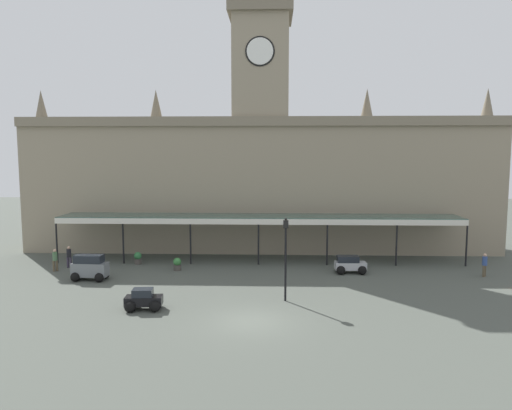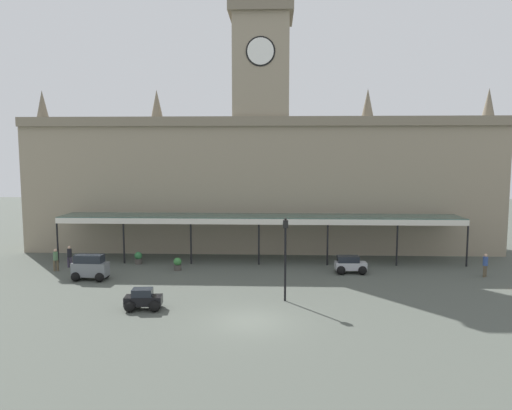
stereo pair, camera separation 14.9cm
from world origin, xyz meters
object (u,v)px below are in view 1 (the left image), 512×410
Objects in this scene: pedestrian_near_entrance at (55,259)px; planter_forecourt_centre at (138,258)px; car_black_sedan at (144,301)px; planter_near_kerb at (177,264)px; car_grey_van at (90,269)px; pedestrian_crossing_forecourt at (69,256)px; victorian_lamppost at (286,250)px; pedestrian_beside_cars at (485,264)px; car_silver_estate at (350,265)px.

pedestrian_near_entrance reaches higher than planter_forecourt_centre.
planter_near_kerb is at bearing 89.57° from car_black_sedan.
car_black_sedan is 1.27× the size of pedestrian_near_entrance.
pedestrian_crossing_forecourt is at bearing 130.55° from car_grey_van.
victorian_lamppost is (16.92, -6.57, 2.17)m from pedestrian_near_entrance.
car_black_sedan is 12.29m from pedestrian_near_entrance.
victorian_lamppost is (-14.29, -6.11, 2.17)m from pedestrian_beside_cars.
victorian_lamppost is (-4.90, -6.78, 2.52)m from car_silver_estate.
pedestrian_near_entrance is at bearing 136.77° from car_black_sedan.
planter_forecourt_centre is (-25.72, 2.96, -0.42)m from pedestrian_beside_cars.
planter_near_kerb is 1.00× the size of planter_forecourt_centre.
pedestrian_near_entrance reaches higher than planter_near_kerb.
pedestrian_near_entrance is at bearing -155.50° from planter_forecourt_centre.
pedestrian_beside_cars is 22.21m from planter_near_kerb.
planter_forecourt_centre is (5.48, 2.50, -0.42)m from pedestrian_near_entrance.
car_silver_estate is at bearing -1.55° from planter_near_kerb.
pedestrian_near_entrance is 1.74× the size of planter_forecourt_centre.
car_grey_van is 4.27m from pedestrian_near_entrance.
planter_near_kerb is at bearing 177.38° from pedestrian_beside_cars.
pedestrian_near_entrance is at bearing -176.47° from planter_near_kerb.
car_grey_van is at bearing 131.81° from car_black_sedan.
pedestrian_near_entrance is 6.04m from planter_forecourt_centre.
planter_near_kerb is at bearing 137.93° from victorian_lamppost.
pedestrian_crossing_forecourt is 1.74× the size of planter_near_kerb.
victorian_lamppost is at bearing -25.18° from pedestrian_crossing_forecourt.
car_grey_van reaches higher than planter_forecourt_centre.
car_silver_estate is 21.82m from pedestrian_near_entrance.
planter_forecourt_centre is at bearing 15.61° from pedestrian_crossing_forecourt.
pedestrian_near_entrance is 1.25m from pedestrian_crossing_forecourt.
pedestrian_crossing_forecourt reaches higher than planter_near_kerb.
victorian_lamppost is (16.36, -7.69, 2.17)m from pedestrian_crossing_forecourt.
car_black_sedan is 2.21× the size of planter_forecourt_centre.
car_grey_van is at bearing -33.79° from pedestrian_near_entrance.
pedestrian_beside_cars is at bearing 23.15° from victorian_lamppost.
pedestrian_beside_cars is (27.66, 1.91, 0.10)m from car_grey_van.
victorian_lamppost reaches higher than pedestrian_crossing_forecourt.
pedestrian_beside_cars is at bearing 3.95° from car_grey_van.
planter_near_kerb is at bearing -3.82° from pedestrian_crossing_forecourt.
car_grey_van is 18.45m from car_silver_estate.
pedestrian_near_entrance is 18.28m from victorian_lamppost.
car_grey_van is at bearing -151.85° from planter_near_kerb.
planter_forecourt_centre is (4.92, 1.38, -0.42)m from pedestrian_crossing_forecourt.
car_black_sedan is at bearing -160.33° from pedestrian_beside_cars.
car_silver_estate is 1.36× the size of pedestrian_near_entrance.
planter_near_kerb is (-22.19, 1.02, -0.42)m from pedestrian_beside_cars.
car_black_sedan is 8.97m from planter_near_kerb.
pedestrian_near_entrance is at bearing -116.39° from pedestrian_crossing_forecourt.
pedestrian_beside_cars is 1.74× the size of planter_forecourt_centre.
pedestrian_beside_cars is at bearing -2.95° from pedestrian_crossing_forecourt.
pedestrian_near_entrance is at bearing 179.16° from pedestrian_beside_cars.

